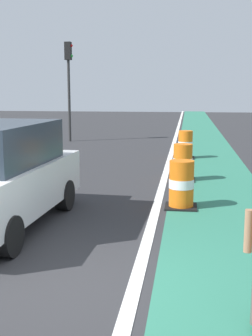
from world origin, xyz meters
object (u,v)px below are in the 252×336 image
object	(u,v)px
traffic_barrel_back	(185,145)
traffic_barrel_front	(181,185)
traffic_barrel_mid	(183,163)
traffic_light_corner	(69,74)

from	to	relation	value
traffic_barrel_back	traffic_barrel_front	bearing A→B (deg)	-90.30
traffic_barrel_mid	traffic_light_corner	xyz separation A→B (m)	(-6.04, 9.54, 2.97)
traffic_barrel_front	traffic_barrel_mid	xyz separation A→B (m)	(-0.01, 3.14, 0.00)
traffic_barrel_front	traffic_barrel_back	world-z (taller)	same
traffic_barrel_mid	traffic_barrel_back	xyz separation A→B (m)	(0.05, 4.41, 0.00)
traffic_barrel_back	traffic_light_corner	size ratio (longest dim) A/B	0.21
traffic_barrel_front	traffic_barrel_back	size ratio (longest dim) A/B	1.00
traffic_barrel_front	traffic_light_corner	size ratio (longest dim) A/B	0.21
traffic_barrel_front	traffic_light_corner	world-z (taller)	traffic_light_corner
traffic_barrel_mid	traffic_barrel_back	bearing A→B (deg)	89.37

